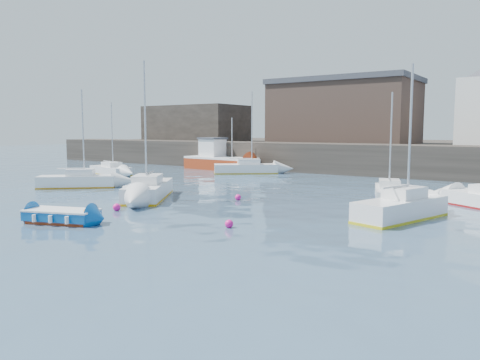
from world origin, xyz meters
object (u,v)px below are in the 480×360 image
Objects in this scene: sailboat_b at (149,190)px; buoy_mid at (229,228)px; fishing_boat at (219,159)px; sailboat_a at (78,181)px; buoy_far at (238,200)px; sailboat_c at (401,208)px; sailboat_f at (389,193)px; sailboat_e at (111,170)px; buoy_near at (117,211)px; blue_dinghy at (62,215)px; sailboat_h at (246,168)px.

buoy_mid is (9.60, -4.50, -0.57)m from sailboat_b.
buoy_mid is (19.17, -25.02, -1.11)m from fishing_boat.
sailboat_a is 13.94m from buoy_far.
sailboat_c reaches higher than sailboat_a.
sailboat_a is 1.10× the size of sailboat_f.
buoy_near is (16.58, -13.74, -0.46)m from sailboat_e.
blue_dinghy is 16.52m from sailboat_c.
buoy_near is at bearing 178.76° from buoy_mid.
sailboat_c is at bearing 2.05° from sailboat_a.
buoy_near is at bearing 97.19° from blue_dinghy.
buoy_mid reaches higher than buoy_far.
buoy_far is (14.80, -17.90, -1.11)m from fishing_boat.
sailboat_e reaches higher than fishing_boat.
fishing_boat is (-11.95, 28.64, 0.74)m from blue_dinghy.
sailboat_b is (-2.38, 8.12, 0.20)m from blue_dinghy.
blue_dinghy is 11.12m from buoy_far.
fishing_boat is at bearing 92.80° from sailboat_a.
buoy_mid is 8.35m from buoy_far.
sailboat_h is (10.36, 8.61, 0.08)m from sailboat_e.
sailboat_c reaches higher than fishing_boat.
sailboat_a is 11.81m from buoy_near.
sailboat_b is 22.54× the size of buoy_far.
sailboat_h is (-17.54, 10.33, 0.06)m from sailboat_f.
sailboat_b is at bearing -76.52° from sailboat_h.
sailboat_a is at bearing -87.20° from fishing_boat.
buoy_mid is at bearing -106.57° from sailboat_f.
blue_dinghy is at bearing -75.63° from sailboat_h.
buoy_far is (-8.00, -5.07, -0.48)m from sailboat_f.
fishing_boat is 23.16× the size of buoy_far.
sailboat_e is (-6.06, 8.40, -0.06)m from sailboat_a.
sailboat_a reaches higher than buoy_far.
sailboat_f is 15.93× the size of buoy_near.
sailboat_e is at bearing -140.29° from sailboat_h.
buoy_far is at bearing 26.66° from sailboat_b.
sailboat_f is at bearing 111.61° from sailboat_c.
buoy_near is at bearing -39.66° from sailboat_e.
sailboat_f is at bearing -3.53° from sailboat_e.
blue_dinghy is 9.74× the size of buoy_mid.
sailboat_b reaches higher than sailboat_a.
sailboat_a is at bearing 163.16° from buoy_mid.
sailboat_c is 14.99m from buoy_near.
sailboat_f is at bearing 30.19° from sailboat_b.
sailboat_e is (-14.68, 9.41, -0.11)m from sailboat_b.
buoy_mid is (-5.93, -6.38, -0.58)m from sailboat_c.
sailboat_b is 15.30m from sailboat_f.
sailboat_b is 22.37× the size of buoy_mid.
buoy_near is (-13.63, -6.21, -0.58)m from sailboat_c.
sailboat_a is at bearing -163.00° from sailboat_f.
fishing_boat is at bearing 150.62° from sailboat_f.
sailboat_h is at bearing 39.71° from sailboat_e.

